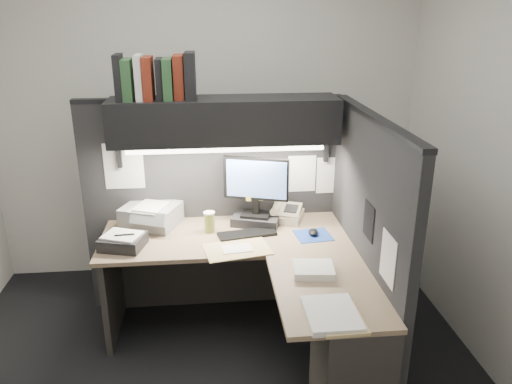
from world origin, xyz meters
The scene contains 23 objects.
floor centered at (0.00, 0.00, 0.00)m, with size 3.50×3.50×0.00m, color black.
wall_back centered at (0.00, 1.50, 1.35)m, with size 3.50×0.04×2.70m, color silver.
wall_front centered at (0.00, -1.50, 1.35)m, with size 3.50×0.04×2.70m, color silver.
wall_right centered at (1.75, 0.00, 1.35)m, with size 0.04×3.00×2.70m, color silver.
partition_back centered at (0.03, 0.93, 0.80)m, with size 1.90×0.06×1.60m, color black.
partition_right centered at (0.98, 0.18, 0.80)m, with size 0.06×1.50×1.60m, color black.
desk centered at (0.43, 0.00, 0.44)m, with size 1.70×1.53×0.73m.
overhead_shelf centered at (0.12, 0.75, 1.50)m, with size 1.55×0.34×0.30m, color black.
task_light_tube centered at (0.12, 0.61, 1.33)m, with size 0.04×0.04×1.32m, color white.
monitor centered at (0.34, 0.72, 0.93)m, with size 0.46×0.30×0.51m.
keyboard centered at (0.26, 0.54, 0.74)m, with size 0.40×0.13×0.02m, color black.
mousepad centered at (0.71, 0.48, 0.73)m, with size 0.24×0.22×0.00m, color #1B3D99.
mouse centered at (0.71, 0.49, 0.75)m, with size 0.07×0.10×0.04m, color black.
telephone centered at (0.57, 0.79, 0.78)m, with size 0.23×0.24×0.09m, color #B6AB8C.
coffee_cup centered at (0.00, 0.62, 0.80)m, with size 0.07×0.07×0.14m, color #B8AF49.
printer centered at (-0.42, 0.79, 0.80)m, with size 0.37×0.32×0.15m, color gray.
notebook_stack centered at (-0.57, 0.43, 0.77)m, with size 0.27×0.23×0.08m, color black.
open_folder centered at (0.17, 0.32, 0.73)m, with size 0.42×0.27×0.01m, color tan.
paper_stack_a centered at (0.60, -0.03, 0.75)m, with size 0.24×0.20×0.05m, color white.
paper_stack_b centered at (0.60, -0.49, 0.75)m, with size 0.26×0.33×0.03m, color white.
manila_stack centered at (0.64, -0.52, 0.74)m, with size 0.22×0.28×0.02m, color tan.
binder_row centered at (-0.31, 0.75, 1.79)m, with size 0.52×0.25×0.30m.
pinned_papers centered at (0.42, 0.56, 1.05)m, with size 1.76×1.31×0.51m.
Camera 1 is at (-0.00, -2.61, 2.21)m, focal length 35.00 mm.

